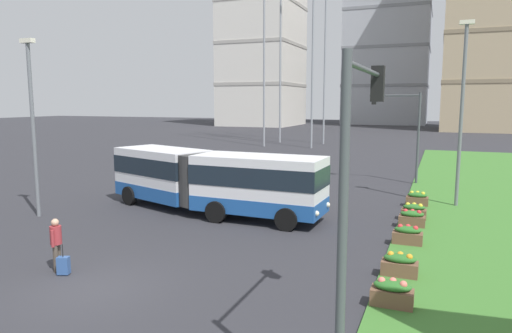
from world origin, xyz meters
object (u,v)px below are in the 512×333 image
object	(u,v)px
articulated_bus	(210,180)
streetlight_left	(33,120)
traffic_light_far_right	(402,122)
apartment_tower_west	(262,27)
rolling_suitcase	(63,265)
flower_planter_2	(408,235)
flower_planter_0	(392,293)
pedestrian_crossing	(56,241)
flower_planter_5	(417,199)
streetlight_median	(462,107)
traffic_light_near_right	(358,166)
apartment_tower_westcentre	(388,51)
flower_planter_3	(412,218)
flower_planter_1	(400,264)
flower_planter_4	(414,211)

from	to	relation	value
articulated_bus	streetlight_left	xyz separation A→B (m)	(-7.32, -3.77, 2.95)
traffic_light_far_right	apartment_tower_west	distance (m)	80.82
rolling_suitcase	flower_planter_2	bearing A→B (deg)	36.13
flower_planter_0	traffic_light_far_right	bearing A→B (deg)	94.11
apartment_tower_west	flower_planter_0	bearing A→B (deg)	-66.85
flower_planter_2	traffic_light_far_right	bearing A→B (deg)	95.79
pedestrian_crossing	flower_planter_5	distance (m)	17.60
streetlight_median	apartment_tower_west	xyz separation A→B (m)	(-40.19, 75.92, 17.24)
flower_planter_2	traffic_light_far_right	size ratio (longest dim) A/B	0.18
traffic_light_near_right	streetlight_median	size ratio (longest dim) A/B	0.66
flower_planter_5	apartment_tower_westcentre	bearing A→B (deg)	97.34
pedestrian_crossing	flower_planter_3	world-z (taller)	pedestrian_crossing
pedestrian_crossing	flower_planter_5	xyz separation A→B (m)	(10.38, 14.20, -0.58)
rolling_suitcase	flower_planter_1	distance (m)	10.61
streetlight_median	flower_planter_4	bearing A→B (deg)	-117.24
flower_planter_0	traffic_light_near_right	bearing A→B (deg)	-96.15
articulated_bus	flower_planter_2	bearing A→B (deg)	-11.73
flower_planter_1	flower_planter_4	world-z (taller)	same
rolling_suitcase	flower_planter_4	distance (m)	15.09
flower_planter_4	apartment_tower_westcentre	distance (m)	100.93
flower_planter_2	pedestrian_crossing	bearing A→B (deg)	-145.82
flower_planter_1	streetlight_left	xyz separation A→B (m)	(-16.79, 1.69, 4.17)
articulated_bus	streetlight_left	size ratio (longest dim) A/B	1.44
traffic_light_near_right	apartment_tower_west	xyz separation A→B (m)	(-37.89, 93.28, 18.13)
articulated_bus	pedestrian_crossing	size ratio (longest dim) A/B	6.89
flower_planter_0	flower_planter_5	bearing A→B (deg)	90.00
articulated_bus	flower_planter_3	distance (m)	9.58
flower_planter_2	flower_planter_4	bearing A→B (deg)	90.00
streetlight_left	traffic_light_near_right	bearing A→B (deg)	-25.25
articulated_bus	rolling_suitcase	bearing A→B (deg)	-92.84
pedestrian_crossing	flower_planter_2	size ratio (longest dim) A/B	1.58
flower_planter_4	apartment_tower_westcentre	size ratio (longest dim) A/B	0.03
flower_planter_1	apartment_tower_westcentre	size ratio (longest dim) A/B	0.03
pedestrian_crossing	flower_planter_1	distance (m)	10.98
apartment_tower_west	flower_planter_5	bearing A→B (deg)	-63.44
traffic_light_far_right	flower_planter_1	bearing A→B (deg)	-85.35
flower_planter_1	flower_planter_0	bearing A→B (deg)	-90.00
apartment_tower_westcentre	rolling_suitcase	bearing A→B (deg)	-88.75
rolling_suitcase	flower_planter_4	xyz separation A→B (m)	(9.93, 11.37, 0.11)
articulated_bus	streetlight_median	distance (m)	13.26
streetlight_left	rolling_suitcase	bearing A→B (deg)	-38.39
flower_planter_4	streetlight_median	world-z (taller)	streetlight_median
flower_planter_1	traffic_light_near_right	xyz separation A→B (m)	(-0.40, -6.04, 3.87)
flower_planter_3	apartment_tower_westcentre	world-z (taller)	apartment_tower_westcentre
flower_planter_5	traffic_light_far_right	size ratio (longest dim) A/B	0.18
apartment_tower_west	flower_planter_1	bearing A→B (deg)	-66.30
flower_planter_4	flower_planter_5	xyz separation A→B (m)	(0.00, 3.03, 0.00)
flower_planter_5	rolling_suitcase	bearing A→B (deg)	-124.57
flower_planter_4	flower_planter_5	size ratio (longest dim) A/B	1.00
traffic_light_far_right	apartment_tower_westcentre	distance (m)	90.32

